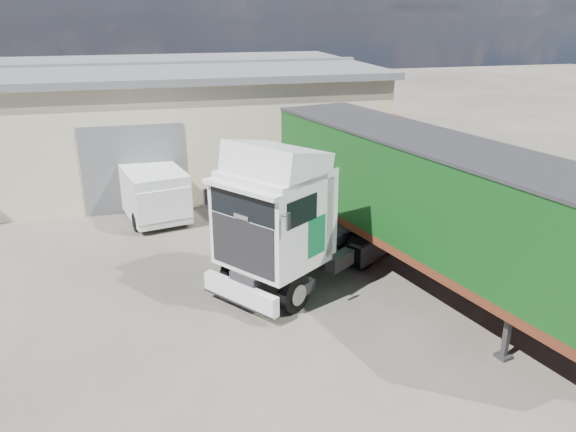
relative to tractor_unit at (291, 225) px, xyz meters
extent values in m
plane|color=#2B2823|center=(-2.50, -2.37, -1.91)|extent=(120.00, 120.00, 0.00)
cube|color=#B4A78A|center=(-8.50, 13.63, 0.59)|extent=(30.00, 12.00, 5.00)
cube|color=#535558|center=(-8.50, 13.63, 3.24)|extent=(30.60, 12.60, 0.30)
cube|color=#535558|center=(-4.50, 7.61, -0.11)|extent=(4.00, 0.08, 3.60)
cube|color=#535558|center=(-8.50, 13.63, 3.44)|extent=(30.60, 0.40, 0.15)
cube|color=brown|center=(9.00, 3.63, -0.66)|extent=(0.35, 26.00, 2.50)
cylinder|color=black|center=(-0.99, -0.73, -1.37)|extent=(2.35, 2.65, 1.08)
cylinder|color=black|center=(1.88, 1.38, -1.37)|extent=(2.38, 2.70, 1.08)
cylinder|color=black|center=(3.03, 2.22, -1.37)|extent=(2.38, 2.70, 1.08)
cube|color=#2D2D30|center=(0.98, 0.72, -0.99)|extent=(5.95, 4.70, 0.30)
cube|color=silver|center=(-1.77, -1.30, -1.35)|extent=(1.74, 2.24, 0.56)
cube|color=silver|center=(-0.70, -0.52, 0.40)|extent=(3.39, 3.43, 2.49)
cube|color=black|center=(-1.65, -1.21, 0.02)|extent=(1.37, 1.84, 1.42)
cube|color=black|center=(-1.63, -1.19, 1.14)|extent=(1.39, 1.88, 0.76)
cube|color=silver|center=(-0.54, -0.39, 2.01)|extent=(3.08, 3.20, 1.25)
cube|color=#0D5D36|center=(-1.13, 0.76, 0.13)|extent=(0.62, 0.46, 1.12)
cube|color=#0D5D36|center=(0.38, -1.30, 0.13)|extent=(0.62, 0.46, 1.12)
cylinder|color=#2D2D30|center=(2.04, 1.50, -0.78)|extent=(1.56, 1.56, 0.12)
cube|color=#2D2D30|center=(3.96, -4.99, -1.30)|extent=(0.40, 0.40, 1.21)
cube|color=#2D2D30|center=(5.87, -4.51, -1.30)|extent=(0.40, 0.40, 1.21)
cylinder|color=black|center=(2.84, 3.61, -1.33)|extent=(2.99, 1.80, 1.16)
cube|color=#2D2D30|center=(3.91, -0.70, -0.92)|extent=(4.03, 12.98, 0.38)
cube|color=#5F2815|center=(3.91, -0.70, -0.56)|extent=(5.84, 13.43, 0.26)
cube|color=black|center=(3.91, -0.70, 1.00)|extent=(5.84, 13.43, 2.85)
cube|color=#2D2D30|center=(3.91, -0.70, 2.45)|extent=(5.92, 13.51, 0.09)
cylinder|color=black|center=(-3.62, 5.74, -1.55)|extent=(2.19, 1.16, 0.72)
cylinder|color=black|center=(-4.39, 9.13, -1.55)|extent=(2.19, 1.16, 0.72)
cube|color=silver|center=(-4.00, 7.43, -0.77)|extent=(3.11, 5.32, 1.84)
cube|color=silver|center=(-3.55, 5.42, -0.82)|extent=(2.17, 1.40, 1.19)
cube|color=black|center=(-3.60, 5.63, -0.23)|extent=(1.87, 0.51, 0.65)
camera|label=1|loc=(-3.82, -14.76, 5.97)|focal=35.00mm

